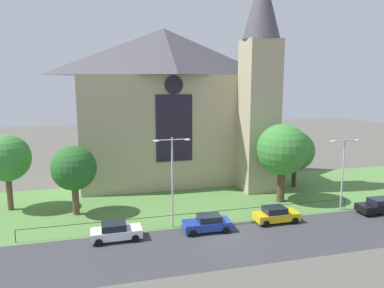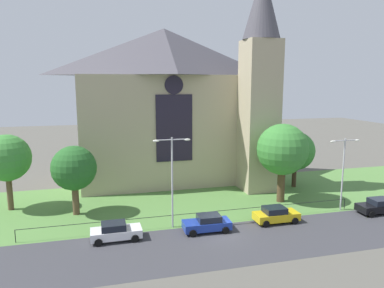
{
  "view_description": "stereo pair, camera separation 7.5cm",
  "coord_description": "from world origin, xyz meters",
  "px_view_note": "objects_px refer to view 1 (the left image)",
  "views": [
    {
      "loc": [
        -10.06,
        -28.2,
        13.01
      ],
      "look_at": [
        -0.5,
        8.0,
        6.66
      ],
      "focal_mm": 33.68,
      "sensor_mm": 36.0,
      "label": 1
    },
    {
      "loc": [
        -9.99,
        -28.22,
        13.01
      ],
      "look_at": [
        -0.5,
        8.0,
        6.66
      ],
      "focal_mm": 33.68,
      "sensor_mm": 36.0,
      "label": 2
    }
  ],
  "objects_px": {
    "church_building": "(171,104)",
    "tree_right_far": "(295,151)",
    "tree_left_far": "(7,158)",
    "parked_car_white": "(116,231)",
    "streetlamp_far": "(343,164)",
    "parked_car_black": "(378,206)",
    "parked_car_yellow": "(276,215)",
    "tree_right_near": "(282,150)",
    "parked_car_blue": "(207,223)",
    "streetlamp_near": "(172,171)",
    "tree_left_near": "(74,169)"
  },
  "relations": [
    {
      "from": "church_building",
      "to": "parked_car_yellow",
      "type": "distance_m",
      "value": 21.2
    },
    {
      "from": "church_building",
      "to": "parked_car_blue",
      "type": "distance_m",
      "value": 20.55
    },
    {
      "from": "parked_car_yellow",
      "to": "church_building",
      "type": "bearing_deg",
      "value": 109.8
    },
    {
      "from": "tree_right_near",
      "to": "parked_car_white",
      "type": "height_order",
      "value": "tree_right_near"
    },
    {
      "from": "tree_left_far",
      "to": "parked_car_yellow",
      "type": "height_order",
      "value": "tree_left_far"
    },
    {
      "from": "tree_right_near",
      "to": "tree_left_far",
      "type": "bearing_deg",
      "value": 170.53
    },
    {
      "from": "church_building",
      "to": "tree_left_far",
      "type": "bearing_deg",
      "value": -157.65
    },
    {
      "from": "tree_right_near",
      "to": "tree_left_near",
      "type": "xyz_separation_m",
      "value": [
        -21.79,
        1.61,
        -1.13
      ]
    },
    {
      "from": "church_building",
      "to": "parked_car_white",
      "type": "height_order",
      "value": "church_building"
    },
    {
      "from": "tree_right_far",
      "to": "parked_car_white",
      "type": "height_order",
      "value": "tree_right_far"
    },
    {
      "from": "church_building",
      "to": "tree_left_far",
      "type": "height_order",
      "value": "church_building"
    },
    {
      "from": "church_building",
      "to": "parked_car_blue",
      "type": "height_order",
      "value": "church_building"
    },
    {
      "from": "church_building",
      "to": "parked_car_white",
      "type": "xyz_separation_m",
      "value": [
        -8.49,
        -17.96,
        -9.53
      ]
    },
    {
      "from": "parked_car_white",
      "to": "parked_car_yellow",
      "type": "bearing_deg",
      "value": -0.13
    },
    {
      "from": "tree_right_near",
      "to": "parked_car_black",
      "type": "relative_size",
      "value": 2.05
    },
    {
      "from": "parked_car_white",
      "to": "parked_car_blue",
      "type": "bearing_deg",
      "value": -2.33
    },
    {
      "from": "church_building",
      "to": "parked_car_yellow",
      "type": "xyz_separation_m",
      "value": [
        6.35,
        -17.84,
        -9.53
      ]
    },
    {
      "from": "parked_car_yellow",
      "to": "parked_car_black",
      "type": "distance_m",
      "value": 11.22
    },
    {
      "from": "tree_right_near",
      "to": "parked_car_white",
      "type": "relative_size",
      "value": 2.06
    },
    {
      "from": "streetlamp_near",
      "to": "parked_car_white",
      "type": "distance_m",
      "value": 7.02
    },
    {
      "from": "parked_car_white",
      "to": "tree_left_near",
      "type": "bearing_deg",
      "value": 115.69
    },
    {
      "from": "church_building",
      "to": "tree_right_near",
      "type": "height_order",
      "value": "church_building"
    },
    {
      "from": "tree_right_near",
      "to": "tree_left_near",
      "type": "relative_size",
      "value": 1.25
    },
    {
      "from": "church_building",
      "to": "tree_right_far",
      "type": "bearing_deg",
      "value": -27.95
    },
    {
      "from": "parked_car_yellow",
      "to": "tree_left_far",
      "type": "bearing_deg",
      "value": 158.13
    },
    {
      "from": "tree_left_near",
      "to": "parked_car_blue",
      "type": "distance_m",
      "value": 14.22
    },
    {
      "from": "tree_right_far",
      "to": "streetlamp_far",
      "type": "height_order",
      "value": "streetlamp_far"
    },
    {
      "from": "tree_left_near",
      "to": "streetlamp_far",
      "type": "height_order",
      "value": "streetlamp_far"
    },
    {
      "from": "parked_car_blue",
      "to": "parked_car_black",
      "type": "distance_m",
      "value": 18.1
    },
    {
      "from": "tree_right_near",
      "to": "streetlamp_near",
      "type": "height_order",
      "value": "tree_right_near"
    },
    {
      "from": "parked_car_blue",
      "to": "tree_right_near",
      "type": "bearing_deg",
      "value": -149.3
    },
    {
      "from": "church_building",
      "to": "parked_car_white",
      "type": "bearing_deg",
      "value": -115.31
    },
    {
      "from": "parked_car_white",
      "to": "parked_car_black",
      "type": "xyz_separation_m",
      "value": [
        26.05,
        -0.31,
        0.0
      ]
    },
    {
      "from": "tree_left_near",
      "to": "parked_car_black",
      "type": "bearing_deg",
      "value": -14.14
    },
    {
      "from": "parked_car_black",
      "to": "parked_car_white",
      "type": "bearing_deg",
      "value": 0.46
    },
    {
      "from": "streetlamp_far",
      "to": "parked_car_yellow",
      "type": "xyz_separation_m",
      "value": [
        -8.08,
        -1.31,
        -4.1
      ]
    },
    {
      "from": "tree_right_far",
      "to": "tree_right_near",
      "type": "bearing_deg",
      "value": -132.75
    },
    {
      "from": "parked_car_white",
      "to": "parked_car_black",
      "type": "bearing_deg",
      "value": -1.29
    },
    {
      "from": "church_building",
      "to": "tree_right_far",
      "type": "distance_m",
      "value": 17.11
    },
    {
      "from": "parked_car_white",
      "to": "parked_car_blue",
      "type": "distance_m",
      "value": 7.96
    },
    {
      "from": "tree_left_far",
      "to": "streetlamp_far",
      "type": "distance_m",
      "value": 34.28
    },
    {
      "from": "tree_right_near",
      "to": "parked_car_blue",
      "type": "height_order",
      "value": "tree_right_near"
    },
    {
      "from": "tree_right_near",
      "to": "streetlamp_near",
      "type": "bearing_deg",
      "value": -162.63
    },
    {
      "from": "tree_right_far",
      "to": "streetlamp_far",
      "type": "relative_size",
      "value": 0.94
    },
    {
      "from": "tree_right_near",
      "to": "tree_right_far",
      "type": "height_order",
      "value": "tree_right_near"
    },
    {
      "from": "church_building",
      "to": "tree_left_near",
      "type": "bearing_deg",
      "value": -138.03
    },
    {
      "from": "parked_car_white",
      "to": "streetlamp_far",
      "type": "bearing_deg",
      "value": 2.98
    },
    {
      "from": "tree_left_near",
      "to": "streetlamp_near",
      "type": "bearing_deg",
      "value": -33.27
    },
    {
      "from": "streetlamp_near",
      "to": "parked_car_black",
      "type": "xyz_separation_m",
      "value": [
        20.89,
        -1.75,
        -4.53
      ]
    },
    {
      "from": "church_building",
      "to": "tree_left_far",
      "type": "distance_m",
      "value": 20.77
    }
  ]
}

